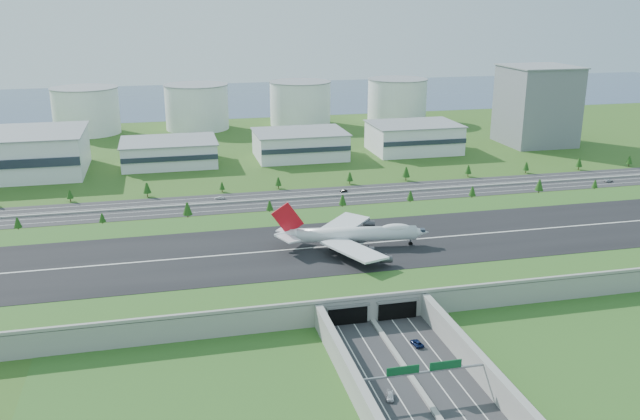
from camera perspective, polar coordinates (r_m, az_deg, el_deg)
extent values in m
plane|color=#2B5119|center=(270.22, 1.24, -4.68)|extent=(1200.00, 1200.00, 0.00)
cube|color=gray|center=(268.73, 1.24, -3.89)|extent=(520.00, 100.00, 8.00)
cube|color=#25571E|center=(267.27, 1.25, -3.07)|extent=(520.00, 100.00, 0.16)
cube|color=black|center=(267.22, 1.25, -3.05)|extent=(520.00, 58.00, 0.12)
cube|color=silver|center=(267.20, 1.25, -3.03)|extent=(520.00, 0.90, 0.02)
cube|color=gray|center=(223.26, 4.43, -7.28)|extent=(520.00, 1.20, 1.20)
cube|color=gray|center=(178.36, 3.67, -15.85)|extent=(2.40, 100.00, 8.00)
cube|color=gray|center=(190.76, 14.52, -14.02)|extent=(2.40, 100.00, 8.00)
cube|color=black|center=(222.66, 2.35, -8.85)|extent=(13.00, 1.20, 6.00)
cube|color=black|center=(227.41, 6.53, -8.36)|extent=(13.00, 1.20, 6.00)
cylinder|color=gray|center=(182.44, 2.95, -15.18)|extent=(0.70, 0.70, 7.00)
cylinder|color=gray|center=(195.11, 14.04, -13.39)|extent=(0.70, 0.70, 7.00)
cube|color=gray|center=(186.01, 8.76, -13.35)|extent=(38.00, 0.50, 0.50)
cube|color=#0C4C23|center=(183.27, 7.00, -13.26)|extent=(9.00, 0.30, 2.40)
cube|color=#0C4C23|center=(187.35, 10.53, -12.71)|extent=(9.00, 0.30, 2.40)
cube|color=#28282B|center=(357.85, -2.55, 0.93)|extent=(560.00, 36.00, 0.12)
cylinder|color=#3D2819|center=(337.71, -24.06, -1.45)|extent=(0.50, 0.50, 2.35)
cone|color=#0F3911|center=(336.82, -24.12, -0.96)|extent=(3.66, 3.66, 4.71)
cylinder|color=#3D2819|center=(332.37, -17.83, -1.05)|extent=(0.50, 0.50, 2.10)
cone|color=#0F3911|center=(331.56, -17.87, -0.61)|extent=(3.27, 3.27, 4.21)
cylinder|color=#3D2819|center=(330.95, -11.07, -0.52)|extent=(0.50, 0.50, 2.99)
cone|color=#0F3911|center=(329.81, -11.11, 0.12)|extent=(4.66, 4.66, 5.99)
cylinder|color=#3D2819|center=(334.48, -4.25, -0.09)|extent=(0.50, 0.50, 2.36)
cone|color=#0F3911|center=(333.59, -4.26, 0.40)|extent=(3.67, 3.67, 4.71)
cylinder|color=#3D2819|center=(341.84, 1.91, 0.35)|extent=(0.50, 0.50, 2.54)
cone|color=#0F3911|center=(340.90, 1.91, 0.87)|extent=(3.95, 3.95, 5.07)
cylinder|color=#3D2819|center=(352.69, 7.60, 0.74)|extent=(0.50, 0.50, 2.44)
cone|color=#0F3911|center=(351.81, 7.62, 1.22)|extent=(3.79, 3.79, 4.87)
cylinder|color=#3D2819|center=(366.10, 12.68, 1.08)|extent=(0.50, 0.50, 2.49)
cone|color=#0F3911|center=(365.24, 12.71, 1.56)|extent=(3.88, 3.88, 4.99)
cylinder|color=#3D2819|center=(384.35, 17.93, 1.47)|extent=(0.50, 0.50, 2.99)
cone|color=#0F3911|center=(383.37, 17.99, 2.02)|extent=(4.65, 4.65, 5.98)
cylinder|color=#3D2819|center=(402.89, 22.10, 1.68)|extent=(0.50, 0.50, 2.17)
cone|color=#0F3911|center=(402.20, 22.15, 2.06)|extent=(3.38, 3.38, 4.35)
cylinder|color=#3D2819|center=(376.38, -20.28, 0.84)|extent=(0.50, 0.50, 2.24)
cone|color=#0F3911|center=(375.62, -20.32, 1.26)|extent=(3.48, 3.48, 4.47)
cylinder|color=#3D2819|center=(373.17, -14.33, 1.30)|extent=(0.50, 0.50, 2.78)
cone|color=#0F3911|center=(372.23, -14.37, 1.82)|extent=(4.33, 4.33, 5.56)
cylinder|color=#3D2819|center=(374.29, -8.24, 1.66)|extent=(0.50, 0.50, 2.00)
cone|color=#0F3911|center=(373.61, -8.25, 2.03)|extent=(3.11, 3.11, 4.00)
cylinder|color=#3D2819|center=(377.97, -3.53, 1.99)|extent=(0.50, 0.50, 2.34)
cone|color=#0F3911|center=(377.19, -3.53, 2.43)|extent=(3.64, 3.64, 4.68)
cylinder|color=#3D2819|center=(386.73, 2.52, 2.38)|extent=(0.50, 0.50, 2.49)
cone|color=#0F3911|center=(385.91, 2.52, 2.83)|extent=(3.87, 3.87, 4.97)
cylinder|color=#3D2819|center=(396.97, 7.24, 2.68)|extent=(0.50, 0.50, 2.90)
cone|color=#0F3911|center=(396.04, 7.26, 3.20)|extent=(4.52, 4.52, 5.81)
cylinder|color=#3D2819|center=(412.01, 12.35, 2.93)|extent=(0.50, 0.50, 2.55)
cone|color=#0F3911|center=(411.22, 12.38, 3.37)|extent=(3.96, 3.96, 5.10)
cylinder|color=#3D2819|center=(429.50, 16.94, 3.15)|extent=(0.50, 0.50, 2.44)
cone|color=#0F3911|center=(428.78, 16.98, 3.56)|extent=(3.80, 3.80, 4.89)
cylinder|color=#3D2819|center=(448.39, 20.94, 3.35)|extent=(0.50, 0.50, 2.65)
cone|color=#0F3911|center=(447.64, 20.99, 3.77)|extent=(4.13, 4.13, 5.31)
cylinder|color=#3D2819|center=(469.11, 24.56, 3.49)|extent=(0.50, 0.50, 2.41)
cone|color=#0F3911|center=(468.46, 24.61, 3.85)|extent=(3.75, 3.75, 4.82)
cube|color=silver|center=(442.43, -12.59, 4.74)|extent=(58.00, 42.00, 15.00)
cube|color=silver|center=(450.86, -1.70, 5.52)|extent=(58.00, 42.00, 17.00)
cube|color=silver|center=(472.82, 7.89, 6.04)|extent=(58.00, 42.00, 19.00)
cube|color=slate|center=(515.59, 17.79, 8.36)|extent=(46.00, 46.00, 55.00)
cylinder|color=silver|center=(561.56, -19.09, 7.88)|extent=(50.00, 50.00, 35.00)
cylinder|color=silver|center=(559.34, -10.33, 8.52)|extent=(50.00, 50.00, 35.00)
cylinder|color=silver|center=(569.94, -1.67, 8.96)|extent=(50.00, 50.00, 35.00)
cylinder|color=silver|center=(592.67, 6.51, 9.18)|extent=(50.00, 50.00, 35.00)
cube|color=#344663|center=(732.09, -8.28, 9.30)|extent=(1200.00, 260.00, 0.06)
cylinder|color=silver|center=(265.08, 2.82, -2.04)|extent=(49.82, 12.95, 5.66)
cone|color=silver|center=(269.71, 8.42, -1.87)|extent=(7.84, 6.65, 5.66)
cone|color=silver|center=(262.94, -2.92, -2.13)|extent=(9.59, 6.91, 5.66)
ellipsoid|color=silver|center=(267.06, 6.42, -1.52)|extent=(12.59, 6.15, 3.48)
cube|color=silver|center=(251.17, 2.86, -3.39)|extent=(21.14, 28.93, 1.40)
cube|color=silver|center=(279.25, 2.06, -1.20)|extent=(26.00, 27.66, 1.40)
cylinder|color=#38383D|center=(256.77, 4.05, -3.40)|extent=(4.94, 3.31, 2.65)
cylinder|color=#38383D|center=(248.65, 5.57, -4.15)|extent=(4.94, 3.31, 2.65)
cylinder|color=#38383D|center=(276.49, 3.40, -1.84)|extent=(4.94, 3.31, 2.65)
cylinder|color=#38383D|center=(286.32, 4.15, -1.17)|extent=(4.94, 3.31, 2.65)
cube|color=silver|center=(257.31, -2.69, -2.40)|extent=(8.50, 11.00, 0.53)
cube|color=silver|center=(268.15, -2.78, -1.57)|extent=(10.21, 10.92, 0.53)
cube|color=red|center=(260.78, -2.75, -0.73)|extent=(12.59, 2.66, 13.26)
cylinder|color=black|center=(270.48, 7.62, -2.82)|extent=(1.68, 0.62, 1.68)
cylinder|color=black|center=(263.61, 2.12, -3.22)|extent=(1.68, 0.62, 1.68)
cylinder|color=black|center=(268.88, 1.98, -2.80)|extent=(1.68, 0.62, 1.68)
cylinder|color=black|center=(263.07, 0.97, -3.26)|extent=(1.68, 0.62, 1.68)
cylinder|color=black|center=(268.34, 0.86, -2.83)|extent=(1.68, 0.62, 1.68)
imported|color=silver|center=(187.03, 5.92, -15.29)|extent=(3.32, 5.23, 1.66)
imported|color=#0C1840|center=(212.96, 8.17, -11.03)|extent=(3.19, 5.65, 1.49)
imported|color=black|center=(370.21, 2.01, 1.62)|extent=(4.45, 2.71, 1.39)
imported|color=silver|center=(424.87, 23.12, 2.30)|extent=(6.08, 3.65, 1.58)
imported|color=white|center=(361.25, -8.47, 1.04)|extent=(5.57, 3.48, 1.50)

